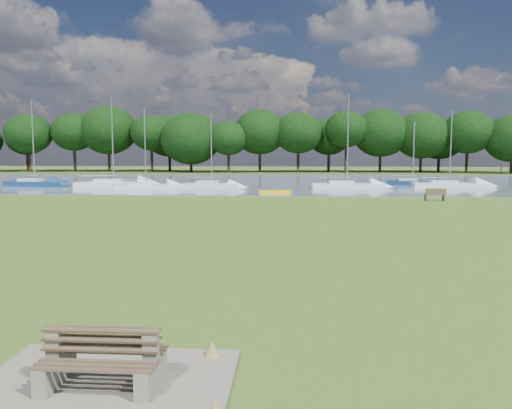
# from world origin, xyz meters

# --- Properties ---
(ground) EXTENTS (220.00, 220.00, 0.00)m
(ground) POSITION_xyz_m (0.00, 0.00, 0.00)
(ground) COLOR olive
(river) EXTENTS (220.00, 40.00, 0.10)m
(river) POSITION_xyz_m (0.00, 42.00, 0.00)
(river) COLOR slate
(river) RESTS_ON ground
(far_bank) EXTENTS (220.00, 20.00, 0.40)m
(far_bank) POSITION_xyz_m (0.00, 72.00, 0.00)
(far_bank) COLOR #4C6626
(far_bank) RESTS_ON ground
(concrete_pad) EXTENTS (4.20, 3.20, 0.10)m
(concrete_pad) POSITION_xyz_m (0.00, -14.00, 0.05)
(concrete_pad) COLOR gray
(concrete_pad) RESTS_ON ground
(bench_pair) EXTENTS (1.94, 1.14, 1.05)m
(bench_pair) POSITION_xyz_m (0.00, -14.00, 0.53)
(bench_pair) COLOR gray
(bench_pair) RESTS_ON concrete_pad
(riverbank_bench) EXTENTS (1.64, 0.52, 1.01)m
(riverbank_bench) POSITION_xyz_m (14.55, 18.89, 0.51)
(riverbank_bench) COLOR brown
(riverbank_bench) RESTS_ON ground
(kayak) EXTENTS (3.06, 1.21, 0.30)m
(kayak) POSITION_xyz_m (1.56, 24.62, 0.20)
(kayak) COLOR yellow
(kayak) RESTS_ON river
(tree_line) EXTENTS (117.64, 9.82, 11.88)m
(tree_line) POSITION_xyz_m (-12.91, 68.00, 7.10)
(tree_line) COLOR black
(tree_line) RESTS_ON far_bank
(sailboat_0) EXTENTS (7.80, 2.38, 8.30)m
(sailboat_0) POSITION_xyz_m (20.11, 33.69, 0.49)
(sailboat_0) COLOR silver
(sailboat_0) RESTS_ON river
(sailboat_1) EXTENTS (7.33, 2.13, 9.80)m
(sailboat_1) POSITION_xyz_m (8.87, 31.46, 0.54)
(sailboat_1) COLOR silver
(sailboat_1) RESTS_ON river
(sailboat_3) EXTENTS (6.93, 4.40, 8.37)m
(sailboat_3) POSITION_xyz_m (-12.04, 28.98, 0.48)
(sailboat_3) COLOR silver
(sailboat_3) RESTS_ON river
(sailboat_4) EXTENTS (8.45, 3.94, 9.78)m
(sailboat_4) POSITION_xyz_m (-16.43, 31.60, 0.57)
(sailboat_4) COLOR silver
(sailboat_4) RESTS_ON river
(sailboat_5) EXTENTS (5.88, 3.53, 7.23)m
(sailboat_5) POSITION_xyz_m (16.97, 36.79, 0.52)
(sailboat_5) COLOR navy
(sailboat_5) RESTS_ON river
(sailboat_6) EXTENTS (6.26, 2.84, 7.91)m
(sailboat_6) POSITION_xyz_m (-5.39, 30.51, 0.54)
(sailboat_6) COLOR silver
(sailboat_6) RESTS_ON river
(sailboat_8) EXTENTS (7.02, 2.90, 9.28)m
(sailboat_8) POSITION_xyz_m (-25.67, 32.24, 0.58)
(sailboat_8) COLOR navy
(sailboat_8) RESTS_ON river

